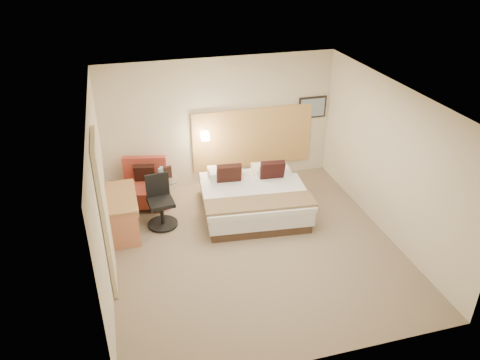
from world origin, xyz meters
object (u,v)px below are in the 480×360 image
object	(u,v)px
bed	(253,197)
side_table	(165,191)
lounge_chair	(145,187)
desk	(123,203)
desk_chair	(161,205)

from	to	relation	value
bed	side_table	bearing A→B (deg)	158.78
side_table	lounge_chair	bearing A→B (deg)	145.58
bed	side_table	xyz separation A→B (m)	(-1.60, 0.62, 0.04)
lounge_chair	side_table	bearing A→B (deg)	-34.42
desk	side_table	bearing A→B (deg)	38.25
bed	desk_chair	size ratio (longest dim) A/B	2.16
lounge_chair	side_table	world-z (taller)	lounge_chair
desk	bed	bearing A→B (deg)	0.56
desk_chair	lounge_chair	bearing A→B (deg)	103.84
bed	desk_chair	distance (m)	1.76
bed	lounge_chair	distance (m)	2.16
lounge_chair	desk	xyz separation A→B (m)	(-0.45, -0.90, 0.22)
bed	side_table	distance (m)	1.72
desk_chair	bed	bearing A→B (deg)	-0.58
side_table	desk_chair	world-z (taller)	desk_chair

